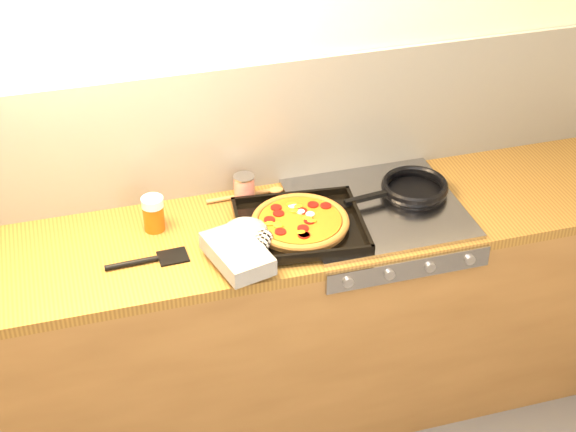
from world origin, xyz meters
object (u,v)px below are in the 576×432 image
object	(u,v)px
pizza_on_tray	(283,230)
frying_pan	(413,188)
tomato_can	(244,189)
juice_glass	(153,213)

from	to	relation	value
pizza_on_tray	frying_pan	size ratio (longest dim) A/B	1.40
frying_pan	tomato_can	xyz separation A→B (m)	(-0.61, 0.14, 0.02)
pizza_on_tray	juice_glass	size ratio (longest dim) A/B	4.63
pizza_on_tray	frying_pan	distance (m)	0.56
tomato_can	juice_glass	xyz separation A→B (m)	(-0.35, -0.09, 0.01)
frying_pan	juice_glass	xyz separation A→B (m)	(-0.96, 0.06, 0.03)
frying_pan	pizza_on_tray	bearing A→B (deg)	-165.91
frying_pan	tomato_can	bearing A→B (deg)	166.75
frying_pan	tomato_can	distance (m)	0.63
pizza_on_tray	tomato_can	bearing A→B (deg)	103.37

